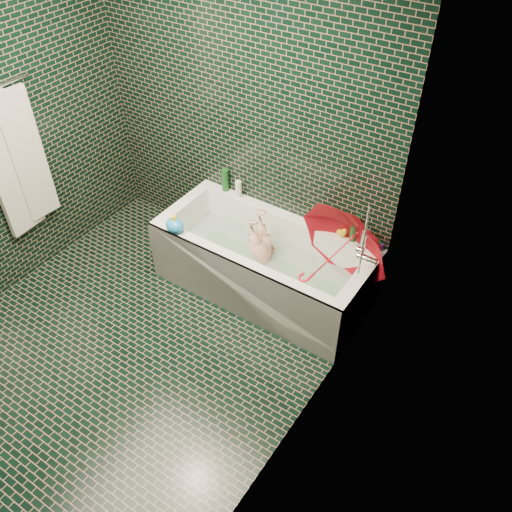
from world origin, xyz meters
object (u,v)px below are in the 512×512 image
Objects in this scene: umbrella at (333,256)px; bath_toy at (175,225)px; bathtub at (263,270)px; child at (264,258)px; rubber_duck at (342,232)px.

umbrella reaches higher than bath_toy.
bathtub is at bearing -158.45° from umbrella.
bathtub is 0.68m from umbrella.
bath_toy is (-1.16, -0.38, 0.03)m from umbrella.
umbrella is at bearing -6.35° from bath_toy.
bathtub is 0.11m from child.
rubber_duck reaches higher than bathtub.
child is 1.09× the size of umbrella.
bath_toy is at bearing -147.25° from umbrella.
rubber_duck is (0.50, 0.31, 0.28)m from child.
bath_toy reaches higher than rubber_duck.
child is at bearing 106.76° from bathtub.
umbrella is (0.56, 0.07, 0.38)m from bathtub.
bathtub is 0.71m from rubber_duck.
child is 0.64m from umbrella.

